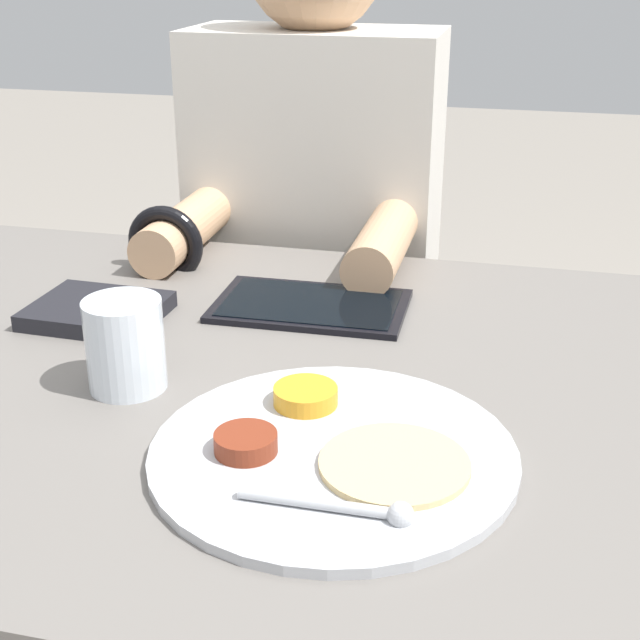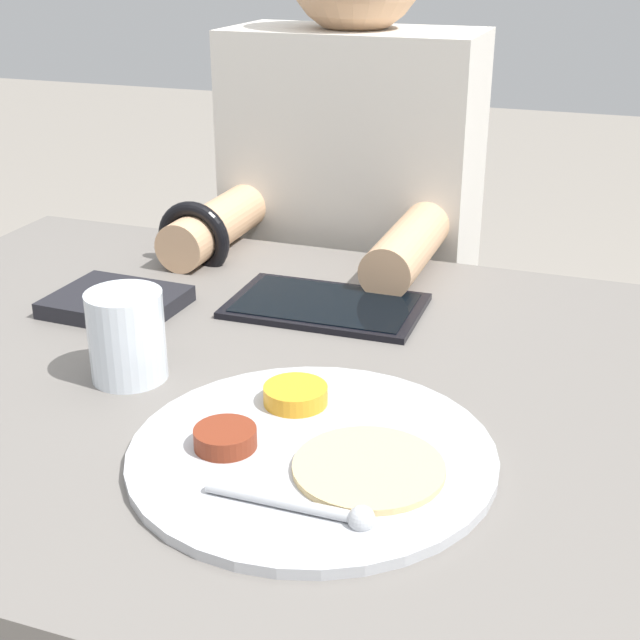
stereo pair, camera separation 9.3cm
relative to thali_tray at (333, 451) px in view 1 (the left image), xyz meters
The scene contains 5 objects.
thali_tray is the anchor object (origin of this frame).
red_notebook 0.42m from the thali_tray, 145.34° to the left, with size 0.16×0.13×0.02m.
tablet_device 0.35m from the thali_tray, 107.38° to the left, with size 0.24×0.15×0.01m.
person_diner 0.75m from the thali_tray, 105.17° to the left, with size 0.40×0.44×1.26m.
drinking_glass 0.25m from the thali_tray, 160.22° to the left, with size 0.08×0.08×0.10m.
Camera 1 is at (0.26, -0.81, 1.19)m, focal length 50.00 mm.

